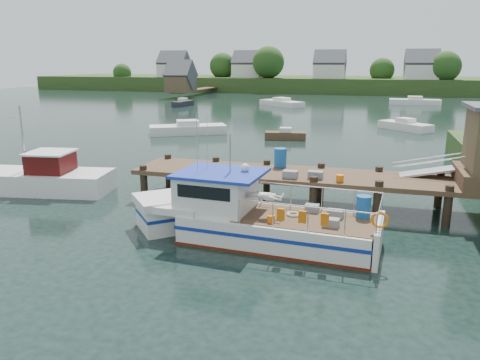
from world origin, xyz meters
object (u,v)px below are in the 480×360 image
(dock, at_px, (434,161))
(moored_d, at_px, (282,103))
(work_boat, at_px, (35,178))
(moored_rowboat, at_px, (285,135))
(moored_b, at_px, (405,126))
(moored_e, at_px, (183,103))
(moored_far, at_px, (415,101))
(lobster_boat, at_px, (247,217))
(moored_a, at_px, (188,129))

(dock, bearing_deg, moored_d, 108.15)
(work_boat, relative_size, moored_d, 1.11)
(work_boat, relative_size, moored_rowboat, 2.31)
(moored_b, xyz_separation_m, moored_e, (-28.69, 16.61, 0.01))
(moored_b, height_order, moored_e, moored_e)
(moored_b, distance_m, moored_e, 33.15)
(moored_far, bearing_deg, work_boat, -124.64)
(moored_far, bearing_deg, lobster_boat, -113.14)
(moored_far, distance_m, moored_d, 19.81)
(dock, distance_m, moored_a, 25.16)
(dock, height_order, moored_e, dock)
(lobster_boat, distance_m, moored_rowboat, 22.05)
(moored_a, bearing_deg, work_boat, -98.46)
(dock, bearing_deg, moored_a, 134.88)
(work_boat, xyz_separation_m, moored_b, (18.09, 26.71, -0.24))
(lobster_boat, height_order, moored_a, lobster_boat)
(lobster_boat, bearing_deg, moored_b, 81.23)
(moored_rowboat, relative_size, moored_d, 0.48)
(work_boat, relative_size, moored_e, 1.85)
(work_boat, relative_size, moored_b, 1.62)
(dock, relative_size, moored_rowboat, 4.93)
(dock, distance_m, moored_far, 53.79)
(moored_rowboat, distance_m, moored_e, 31.31)
(moored_far, bearing_deg, moored_d, -170.42)
(moored_rowboat, bearing_deg, moored_b, 61.94)
(work_boat, bearing_deg, moored_e, 94.45)
(work_boat, height_order, moored_e, work_boat)
(moored_a, relative_size, moored_d, 0.96)
(dock, xyz_separation_m, moored_far, (3.16, 53.67, -1.79))
(work_boat, bearing_deg, lobster_boat, -25.39)
(moored_far, distance_m, moored_b, 28.44)
(work_boat, bearing_deg, dock, -4.95)
(dock, xyz_separation_m, moored_rowboat, (-9.11, 17.25, -1.89))
(work_boat, distance_m, moored_e, 44.60)
(dock, xyz_separation_m, moored_d, (-15.01, 45.79, -1.79))
(moored_rowboat, distance_m, moored_far, 38.43)
(work_boat, distance_m, moored_b, 32.26)
(moored_e, bearing_deg, dock, -61.09)
(moored_b, bearing_deg, moored_far, 92.67)
(moored_far, relative_size, moored_a, 1.06)
(moored_rowboat, bearing_deg, moored_d, 123.08)
(moored_rowboat, distance_m, moored_a, 8.62)
(dock, height_order, moored_rowboat, dock)
(dock, distance_m, work_boat, 17.84)
(moored_rowboat, height_order, moored_far, moored_far)
(moored_d, bearing_deg, moored_rowboat, -99.34)
(dock, xyz_separation_m, moored_b, (0.37, 25.37, -1.83))
(moored_far, relative_size, moored_d, 1.01)
(moored_e, bearing_deg, moored_far, 15.29)
(moored_a, distance_m, moored_d, 28.14)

